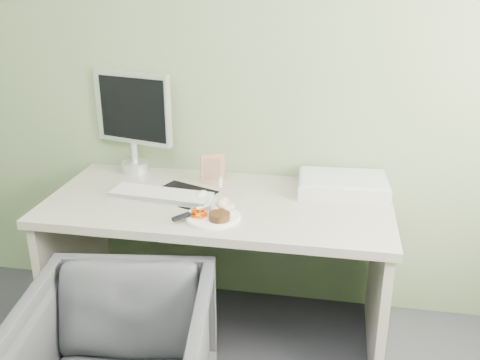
% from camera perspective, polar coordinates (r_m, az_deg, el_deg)
% --- Properties ---
extents(wall_back, '(3.50, 0.00, 3.50)m').
position_cam_1_polar(wall_back, '(2.68, -0.76, 13.29)').
color(wall_back, '#71845C').
rests_on(wall_back, floor).
extents(desk, '(1.60, 0.75, 0.73)m').
position_cam_1_polar(desk, '(2.57, -2.29, -5.92)').
color(desk, '#B2AD95').
rests_on(desk, floor).
extents(plate, '(0.24, 0.24, 0.01)m').
position_cam_1_polar(plate, '(2.31, -2.87, -3.98)').
color(plate, white).
rests_on(plate, desk).
extents(steak, '(0.11, 0.11, 0.03)m').
position_cam_1_polar(steak, '(2.27, -2.22, -3.90)').
color(steak, black).
rests_on(steak, plate).
extents(potato_pile, '(0.11, 0.10, 0.05)m').
position_cam_1_polar(potato_pile, '(2.34, -1.96, -2.83)').
color(potato_pile, '#A77D51').
rests_on(potato_pile, plate).
extents(carrot_heap, '(0.07, 0.06, 0.04)m').
position_cam_1_polar(carrot_heap, '(2.30, -4.37, -3.43)').
color(carrot_heap, '#F14F05').
rests_on(carrot_heap, plate).
extents(steak_knife, '(0.16, 0.19, 0.02)m').
position_cam_1_polar(steak_knife, '(2.30, -5.54, -3.69)').
color(steak_knife, silver).
rests_on(steak_knife, plate).
extents(mousepad, '(0.35, 0.33, 0.00)m').
position_cam_1_polar(mousepad, '(2.57, -6.33, -1.51)').
color(mousepad, black).
rests_on(mousepad, desk).
extents(keyboard, '(0.49, 0.19, 0.02)m').
position_cam_1_polar(keyboard, '(2.54, -8.41, -1.55)').
color(keyboard, white).
rests_on(keyboard, desk).
extents(computer_mouse, '(0.06, 0.10, 0.04)m').
position_cam_1_polar(computer_mouse, '(2.51, -4.12, -1.67)').
color(computer_mouse, white).
rests_on(computer_mouse, desk).
extents(photo_frame, '(0.12, 0.06, 0.15)m').
position_cam_1_polar(photo_frame, '(2.68, -2.93, 1.24)').
color(photo_frame, '#956B45').
rests_on(photo_frame, desk).
extents(eyedrop_bottle, '(0.02, 0.02, 0.06)m').
position_cam_1_polar(eyedrop_bottle, '(2.64, -2.14, -0.19)').
color(eyedrop_bottle, white).
rests_on(eyedrop_bottle, desk).
extents(scanner, '(0.44, 0.31, 0.07)m').
position_cam_1_polar(scanner, '(2.62, 10.90, -0.57)').
color(scanner, silver).
rests_on(scanner, desk).
extents(monitor, '(0.44, 0.17, 0.53)m').
position_cam_1_polar(monitor, '(2.83, -11.35, 6.64)').
color(monitor, silver).
rests_on(monitor, desk).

